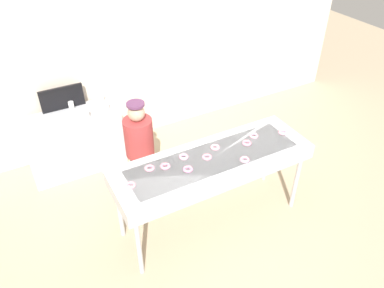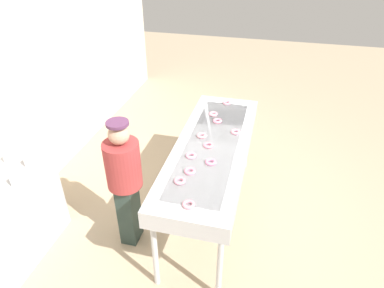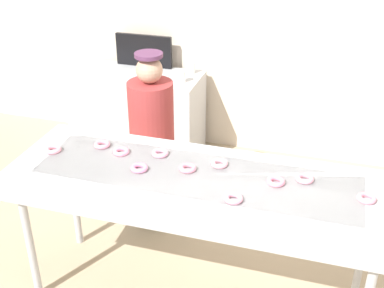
{
  "view_description": "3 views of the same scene",
  "coord_description": "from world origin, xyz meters",
  "px_view_note": "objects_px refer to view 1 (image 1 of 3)",
  "views": [
    {
      "loc": [
        -1.83,
        -2.86,
        3.74
      ],
      "look_at": [
        -0.08,
        0.36,
        1.03
      ],
      "focal_mm": 35.17,
      "sensor_mm": 36.0,
      "label": 1
    },
    {
      "loc": [
        -3.1,
        -0.56,
        3.05
      ],
      "look_at": [
        -0.08,
        0.21,
        1.05
      ],
      "focal_mm": 31.92,
      "sensor_mm": 36.0,
      "label": 2
    },
    {
      "loc": [
        0.74,
        -2.56,
        2.69
      ],
      "look_at": [
        -0.11,
        0.28,
        1.09
      ],
      "focal_mm": 46.66,
      "sensor_mm": 36.0,
      "label": 3
    }
  ],
  "objects_px": {
    "strawberry_donut_1": "(215,147)",
    "prep_counter": "(75,142)",
    "paper_cup_1": "(102,98)",
    "strawberry_donut_7": "(165,166)",
    "strawberry_donut_8": "(184,157)",
    "fryer_conveyor": "(213,164)",
    "strawberry_donut_6": "(188,169)",
    "strawberry_donut_9": "(130,185)",
    "strawberry_donut_10": "(254,136)",
    "strawberry_donut_5": "(150,168)",
    "strawberry_donut_0": "(245,159)",
    "strawberry_donut_4": "(283,132)",
    "strawberry_donut_2": "(207,157)",
    "menu_display": "(62,98)",
    "strawberry_donut_3": "(247,143)",
    "paper_cup_2": "(87,114)",
    "paper_cup_3": "(71,105)",
    "paper_cup_0": "(106,107)",
    "worker_baker": "(140,148)"
  },
  "relations": [
    {
      "from": "paper_cup_1",
      "to": "prep_counter",
      "type": "bearing_deg",
      "value": -161.02
    },
    {
      "from": "paper_cup_2",
      "to": "paper_cup_3",
      "type": "relative_size",
      "value": 1.0
    },
    {
      "from": "strawberry_donut_1",
      "to": "prep_counter",
      "type": "relative_size",
      "value": 0.08
    },
    {
      "from": "fryer_conveyor",
      "to": "strawberry_donut_10",
      "type": "distance_m",
      "value": 0.68
    },
    {
      "from": "strawberry_donut_9",
      "to": "strawberry_donut_10",
      "type": "relative_size",
      "value": 1.0
    },
    {
      "from": "strawberry_donut_2",
      "to": "paper_cup_1",
      "type": "distance_m",
      "value": 2.18
    },
    {
      "from": "strawberry_donut_1",
      "to": "paper_cup_1",
      "type": "relative_size",
      "value": 0.94
    },
    {
      "from": "strawberry_donut_2",
      "to": "worker_baker",
      "type": "bearing_deg",
      "value": 125.45
    },
    {
      "from": "fryer_conveyor",
      "to": "prep_counter",
      "type": "distance_m",
      "value": 2.34
    },
    {
      "from": "worker_baker",
      "to": "strawberry_donut_6",
      "type": "bearing_deg",
      "value": 120.05
    },
    {
      "from": "strawberry_donut_0",
      "to": "strawberry_donut_9",
      "type": "xyz_separation_m",
      "value": [
        -1.3,
        0.22,
        0.0
      ]
    },
    {
      "from": "strawberry_donut_2",
      "to": "paper_cup_3",
      "type": "relative_size",
      "value": 0.94
    },
    {
      "from": "prep_counter",
      "to": "paper_cup_3",
      "type": "xyz_separation_m",
      "value": [
        0.09,
        0.19,
        0.5
      ]
    },
    {
      "from": "strawberry_donut_10",
      "to": "menu_display",
      "type": "bearing_deg",
      "value": 132.26
    },
    {
      "from": "strawberry_donut_8",
      "to": "worker_baker",
      "type": "xyz_separation_m",
      "value": [
        -0.3,
        0.62,
        -0.18
      ]
    },
    {
      "from": "strawberry_donut_2",
      "to": "strawberry_donut_4",
      "type": "height_order",
      "value": "same"
    },
    {
      "from": "paper_cup_2",
      "to": "strawberry_donut_5",
      "type": "bearing_deg",
      "value": -80.34
    },
    {
      "from": "paper_cup_1",
      "to": "menu_display",
      "type": "bearing_deg",
      "value": 172.72
    },
    {
      "from": "worker_baker",
      "to": "menu_display",
      "type": "relative_size",
      "value": 2.47
    },
    {
      "from": "strawberry_donut_6",
      "to": "prep_counter",
      "type": "relative_size",
      "value": 0.08
    },
    {
      "from": "prep_counter",
      "to": "paper_cup_0",
      "type": "distance_m",
      "value": 0.74
    },
    {
      "from": "paper_cup_3",
      "to": "prep_counter",
      "type": "bearing_deg",
      "value": -116.45
    },
    {
      "from": "strawberry_donut_7",
      "to": "strawberry_donut_8",
      "type": "xyz_separation_m",
      "value": [
        0.26,
        0.05,
        0.0
      ]
    },
    {
      "from": "strawberry_donut_1",
      "to": "prep_counter",
      "type": "height_order",
      "value": "strawberry_donut_1"
    },
    {
      "from": "prep_counter",
      "to": "paper_cup_1",
      "type": "xyz_separation_m",
      "value": [
        0.55,
        0.19,
        0.5
      ]
    },
    {
      "from": "strawberry_donut_0",
      "to": "worker_baker",
      "type": "distance_m",
      "value": 1.35
    },
    {
      "from": "strawberry_donut_0",
      "to": "strawberry_donut_8",
      "type": "relative_size",
      "value": 1.0
    },
    {
      "from": "strawberry_donut_8",
      "to": "prep_counter",
      "type": "xyz_separation_m",
      "value": [
        -0.92,
        1.77,
        -0.61
      ]
    },
    {
      "from": "fryer_conveyor",
      "to": "strawberry_donut_8",
      "type": "relative_size",
      "value": 21.65
    },
    {
      "from": "strawberry_donut_6",
      "to": "strawberry_donut_9",
      "type": "distance_m",
      "value": 0.65
    },
    {
      "from": "strawberry_donut_10",
      "to": "strawberry_donut_9",
      "type": "bearing_deg",
      "value": -176.08
    },
    {
      "from": "fryer_conveyor",
      "to": "strawberry_donut_7",
      "type": "xyz_separation_m",
      "value": [
        -0.56,
        0.11,
        0.11
      ]
    },
    {
      "from": "strawberry_donut_5",
      "to": "paper_cup_1",
      "type": "height_order",
      "value": "strawberry_donut_5"
    },
    {
      "from": "strawberry_donut_3",
      "to": "worker_baker",
      "type": "distance_m",
      "value": 1.34
    },
    {
      "from": "strawberry_donut_1",
      "to": "strawberry_donut_5",
      "type": "relative_size",
      "value": 1.0
    },
    {
      "from": "strawberry_donut_10",
      "to": "paper_cup_1",
      "type": "distance_m",
      "value": 2.4
    },
    {
      "from": "fryer_conveyor",
      "to": "paper_cup_1",
      "type": "height_order",
      "value": "fryer_conveyor"
    },
    {
      "from": "fryer_conveyor",
      "to": "strawberry_donut_1",
      "type": "xyz_separation_m",
      "value": [
        0.11,
        0.14,
        0.11
      ]
    },
    {
      "from": "strawberry_donut_2",
      "to": "strawberry_donut_3",
      "type": "relative_size",
      "value": 1.0
    },
    {
      "from": "strawberry_donut_0",
      "to": "strawberry_donut_4",
      "type": "height_order",
      "value": "same"
    },
    {
      "from": "strawberry_donut_2",
      "to": "strawberry_donut_5",
      "type": "relative_size",
      "value": 1.0
    },
    {
      "from": "strawberry_donut_3",
      "to": "strawberry_donut_8",
      "type": "relative_size",
      "value": 1.0
    },
    {
      "from": "fryer_conveyor",
      "to": "menu_display",
      "type": "distance_m",
      "value": 2.51
    },
    {
      "from": "strawberry_donut_4",
      "to": "strawberry_donut_3",
      "type": "bearing_deg",
      "value": 176.93
    },
    {
      "from": "fryer_conveyor",
      "to": "worker_baker",
      "type": "xyz_separation_m",
      "value": [
        -0.6,
        0.79,
        -0.07
      ]
    },
    {
      "from": "strawberry_donut_5",
      "to": "paper_cup_0",
      "type": "xyz_separation_m",
      "value": [
        0.04,
        1.68,
        -0.1
      ]
    },
    {
      "from": "menu_display",
      "to": "strawberry_donut_7",
      "type": "bearing_deg",
      "value": -72.38
    },
    {
      "from": "strawberry_donut_3",
      "to": "paper_cup_2",
      "type": "relative_size",
      "value": 0.94
    },
    {
      "from": "strawberry_donut_5",
      "to": "strawberry_donut_7",
      "type": "height_order",
      "value": "same"
    },
    {
      "from": "strawberry_donut_4",
      "to": "paper_cup_2",
      "type": "bearing_deg",
      "value": 138.96
    }
  ]
}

